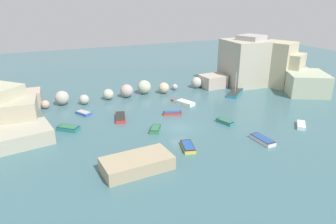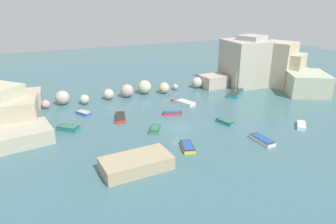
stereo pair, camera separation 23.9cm
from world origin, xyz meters
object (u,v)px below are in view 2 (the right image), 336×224
Objects in this scene: moored_boat_4 at (155,129)px; stone_dock at (136,163)px; channel_buoy at (173,100)px; moored_boat_2 at (173,113)px; moored_boat_6 at (225,122)px; moored_boat_10 at (262,140)px; moored_boat_8 at (301,125)px; moored_boat_0 at (120,117)px; moored_boat_5 at (84,113)px; moored_boat_7 at (68,128)px; moored_boat_3 at (186,103)px; moored_boat_1 at (235,93)px; moored_boat_11 at (187,147)px; moored_boat_9 at (141,155)px.

stone_dock is at bearing 178.55° from moored_boat_4.
moored_boat_2 is at bearing -114.67° from channel_buoy.
moored_boat_10 is (1.10, -7.44, 0.02)m from moored_boat_6.
moored_boat_2 is at bearing -84.47° from moored_boat_8.
channel_buoy is 12.41m from moored_boat_0.
moored_boat_5 is (-13.51, 6.23, -0.06)m from moored_boat_2.
moored_boat_3 is at bearing 49.52° from moored_boat_7.
moored_boat_1 reaches higher than moored_boat_6.
moored_boat_6 is 0.85× the size of moored_boat_11.
moored_boat_9 is 16.60m from moored_boat_10.
moored_boat_8 reaches higher than moored_boat_5.
channel_buoy is at bearing 175.52° from moored_boat_6.
moored_boat_10 is at bearing -95.89° from moored_boat_4.
moored_boat_3 is 12.76m from moored_boat_4.
moored_boat_2 is 0.90× the size of moored_boat_11.
moored_boat_7 is (-11.60, 5.46, 0.02)m from moored_boat_4.
moored_boat_4 reaches higher than moored_boat_2.
moored_boat_8 is at bearing -78.47° from moored_boat_4.
moored_boat_11 is (-10.19, 2.32, -0.02)m from moored_boat_10.
moored_boat_11 is at bearing 16.56° from stone_dock.
moored_boat_10 is at bearing -8.62° from moored_boat_6.
moored_boat_0 reaches higher than moored_boat_10.
moored_boat_7 is 0.89× the size of moored_boat_10.
moored_boat_4 reaches higher than channel_buoy.
moored_boat_5 is 0.70× the size of moored_boat_9.
moored_boat_8 reaches higher than moored_boat_11.
channel_buoy is 19.23m from moored_boat_11.
moored_boat_3 is 1.05× the size of moored_boat_11.
moored_boat_0 is 1.41× the size of moored_boat_6.
moored_boat_6 is 10.43m from moored_boat_11.
stone_dock reaches higher than moored_boat_4.
moored_boat_1 is 1.73× the size of moored_boat_2.
moored_boat_9 reaches higher than moored_boat_2.
moored_boat_0 is 14.35m from moored_boat_11.
moored_boat_7 is at bearing 111.78° from moored_boat_0.
moored_boat_6 is 11.39m from moored_boat_8.
moored_boat_5 is (-16.45, -0.17, -0.05)m from channel_buoy.
moored_boat_9 is (-25.49, -16.70, 0.02)m from moored_boat_1.
channel_buoy is 0.14× the size of moored_boat_3.
channel_buoy is at bearing 55.99° from stone_dock.
moored_boat_1 is 1.56× the size of moored_boat_11.
moored_boat_2 is at bearing -13.88° from moored_boat_4.
moored_boat_9 reaches higher than moored_boat_0.
moored_boat_5 is 0.88× the size of moored_boat_7.
moored_boat_3 is at bearing -173.41° from moored_boat_10.
moored_boat_1 is 23.35m from moored_boat_4.
stone_dock reaches higher than moored_boat_5.
stone_dock reaches higher than moored_boat_2.
moored_boat_11 reaches higher than moored_boat_5.
stone_dock is at bearing -83.23° from moored_boat_6.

